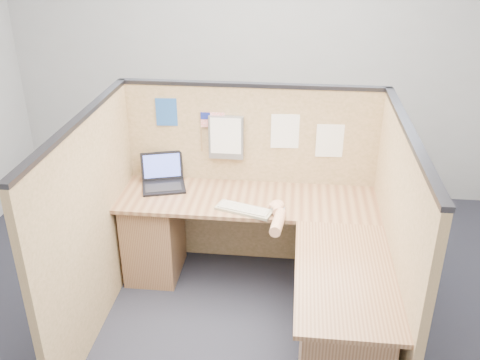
# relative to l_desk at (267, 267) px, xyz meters

# --- Properties ---
(floor) EXTENTS (5.00, 5.00, 0.00)m
(floor) POSITION_rel_l_desk_xyz_m (-0.18, -0.29, -0.39)
(floor) COLOR black
(floor) RESTS_ON ground
(wall_back) EXTENTS (5.00, 0.00, 5.00)m
(wall_back) POSITION_rel_l_desk_xyz_m (-0.18, 1.96, 1.01)
(wall_back) COLOR #ACAEB1
(wall_back) RESTS_ON floor
(cubicle_partitions) EXTENTS (2.06, 1.83, 1.53)m
(cubicle_partitions) POSITION_rel_l_desk_xyz_m (-0.18, 0.14, 0.38)
(cubicle_partitions) COLOR olive
(cubicle_partitions) RESTS_ON floor
(l_desk) EXTENTS (1.95, 1.75, 0.73)m
(l_desk) POSITION_rel_l_desk_xyz_m (0.00, 0.00, 0.00)
(l_desk) COLOR brown
(l_desk) RESTS_ON floor
(laptop) EXTENTS (0.39, 0.40, 0.24)m
(laptop) POSITION_rel_l_desk_xyz_m (-0.85, 0.54, 0.40)
(laptop) COLOR black
(laptop) RESTS_ON l_desk
(keyboard) EXTENTS (0.44, 0.26, 0.03)m
(keyboard) POSITION_rel_l_desk_xyz_m (-0.19, 0.19, 0.35)
(keyboard) COLOR gray
(keyboard) RESTS_ON l_desk
(mouse) EXTENTS (0.13, 0.09, 0.05)m
(mouse) POSITION_rel_l_desk_xyz_m (0.05, 0.22, 0.36)
(mouse) COLOR silver
(mouse) RESTS_ON l_desk
(hand_forearm) EXTENTS (0.12, 0.42, 0.09)m
(hand_forearm) POSITION_rel_l_desk_xyz_m (0.06, 0.06, 0.38)
(hand_forearm) COLOR tan
(hand_forearm) RESTS_ON l_desk
(blue_poster) EXTENTS (0.17, 0.01, 0.22)m
(blue_poster) POSITION_rel_l_desk_xyz_m (-0.84, 0.68, 0.89)
(blue_poster) COLOR #204E96
(blue_poster) RESTS_ON cubicle_partitions
(american_flag) EXTENTS (0.19, 0.01, 0.32)m
(american_flag) POSITION_rel_l_desk_xyz_m (-0.50, 0.67, 0.84)
(american_flag) COLOR olive
(american_flag) RESTS_ON cubicle_partitions
(file_holder) EXTENTS (0.27, 0.05, 0.35)m
(file_holder) POSITION_rel_l_desk_xyz_m (-0.38, 0.66, 0.72)
(file_holder) COLOR slate
(file_holder) RESTS_ON cubicle_partitions
(paper_left) EXTENTS (0.21, 0.02, 0.27)m
(paper_left) POSITION_rel_l_desk_xyz_m (0.07, 0.68, 0.77)
(paper_left) COLOR white
(paper_left) RESTS_ON cubicle_partitions
(paper_right) EXTENTS (0.21, 0.02, 0.26)m
(paper_right) POSITION_rel_l_desk_xyz_m (0.42, 0.68, 0.71)
(paper_right) COLOR white
(paper_right) RESTS_ON cubicle_partitions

